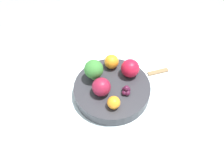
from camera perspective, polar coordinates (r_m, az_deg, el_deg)
ground_plane at (r=0.76m, az=0.00°, el=-3.35°), size 6.00×6.00×0.00m
table_surface at (r=0.75m, az=0.00°, el=-2.90°), size 1.20×1.20×0.02m
bowl at (r=0.72m, az=0.00°, el=-1.50°), size 0.25×0.25×0.04m
broccoli at (r=0.70m, az=-4.78°, el=3.80°), size 0.06×0.06×0.08m
apple_red at (r=0.67m, az=-2.58°, el=-0.99°), size 0.06×0.06×0.06m
apple_green at (r=0.72m, az=4.51°, el=4.34°), size 0.06×0.06×0.06m
orange_front at (r=0.75m, az=-0.13°, el=5.85°), size 0.05×0.05×0.05m
orange_back at (r=0.65m, az=0.45°, el=-4.87°), size 0.04×0.04×0.04m
grape_cluster at (r=0.68m, az=3.71°, el=-1.71°), size 0.03×0.03×0.03m
spoon at (r=0.82m, az=11.93°, el=3.13°), size 0.04×0.08×0.01m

